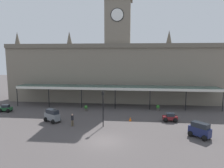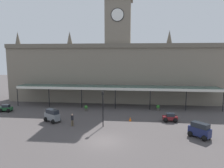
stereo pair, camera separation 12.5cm
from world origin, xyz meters
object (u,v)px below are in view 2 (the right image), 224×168
car_grey_van (52,116)px  pedestrian_near_entrance (72,119)px  traffic_cone (130,119)px  car_green_sedan (6,109)px  planter_by_canopy (86,108)px  car_navy_van (200,131)px  planter_near_kerb (158,108)px  car_maroon_sedan (170,118)px  victorian_lamppost (103,104)px

car_grey_van → pedestrian_near_entrance: 3.61m
traffic_cone → car_grey_van: bearing=-172.4°
car_grey_van → car_green_sedan: bearing=156.0°
pedestrian_near_entrance → planter_by_canopy: bearing=89.0°
car_navy_van → car_green_sedan: bearing=164.1°
car_grey_van → car_green_sedan: 10.63m
car_green_sedan → planter_near_kerb: bearing=7.4°
car_maroon_sedan → victorian_lamppost: bearing=-161.1°
planter_near_kerb → victorian_lamppost: bearing=-132.3°
car_grey_van → car_maroon_sedan: size_ratio=1.26×
car_maroon_sedan → planter_by_canopy: 13.74m
car_maroon_sedan → pedestrian_near_entrance: 13.61m
car_grey_van → victorian_lamppost: (7.40, -1.27, 2.18)m
car_green_sedan → planter_by_canopy: car_green_sedan is taller
car_navy_van → traffic_cone: 9.56m
car_green_sedan → planter_by_canopy: size_ratio=2.17×
car_grey_van → planter_by_canopy: car_grey_van is taller
pedestrian_near_entrance → planter_by_canopy: size_ratio=1.74×
planter_near_kerb → car_navy_van: bearing=-73.6°
pedestrian_near_entrance → traffic_cone: pedestrian_near_entrance is taller
car_maroon_sedan → planter_by_canopy: car_maroon_sedan is taller
planter_by_canopy → pedestrian_near_entrance: bearing=-91.0°
victorian_lamppost → planter_near_kerb: bearing=47.7°
car_maroon_sedan → traffic_cone: size_ratio=3.59×
car_navy_van → pedestrian_near_entrance: car_navy_van is taller
car_grey_van → car_green_sedan: size_ratio=1.24×
car_grey_van → car_maroon_sedan: car_grey_van is taller
car_grey_van → car_navy_van: bearing=-11.5°
car_green_sedan → car_navy_van: bearing=-15.9°
traffic_cone → planter_by_canopy: 8.78m
car_navy_van → planter_near_kerb: car_navy_van is taller
victorian_lamppost → planter_near_kerb: size_ratio=5.00×
car_navy_van → planter_near_kerb: bearing=106.4°
car_grey_van → car_maroon_sedan: 16.62m
victorian_lamppost → traffic_cone: bearing=37.9°
car_grey_van → victorian_lamppost: 7.82m
car_green_sedan → victorian_lamppost: bearing=-18.1°
car_maroon_sedan → planter_by_canopy: bearing=162.1°
car_green_sedan → car_navy_van: 29.70m
car_grey_van → pedestrian_near_entrance: (3.31, -1.43, 0.10)m
pedestrian_near_entrance → traffic_cone: (7.59, 2.89, -0.62)m
car_green_sedan → planter_by_canopy: bearing=7.6°
car_navy_van → traffic_cone: bearing=146.4°
planter_near_kerb → car_green_sedan: bearing=-172.6°
pedestrian_near_entrance → car_navy_van: bearing=-8.8°
car_green_sedan → victorian_lamppost: 18.17m
victorian_lamppost → traffic_cone: size_ratio=8.37×
planter_near_kerb → planter_by_canopy: (-12.04, -1.54, 0.00)m
traffic_cone → planter_by_canopy: planter_by_canopy is taller
pedestrian_near_entrance → car_green_sedan: bearing=156.1°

